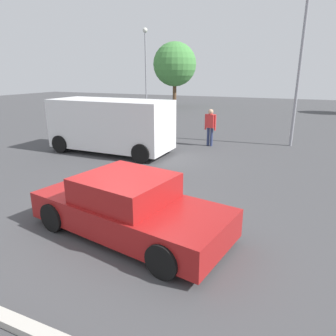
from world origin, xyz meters
name	(u,v)px	position (x,y,z in m)	size (l,w,h in m)	color
ground_plane	(128,225)	(0.00, 0.00, 0.00)	(80.00, 80.00, 0.00)	#424244
sedan_foreground	(129,207)	(0.22, -0.26, 0.59)	(4.57, 2.54, 1.28)	maroon
van_white	(111,124)	(-4.14, 5.58, 1.22)	(5.20, 2.25, 2.26)	white
pedestrian	(210,124)	(-0.57, 8.48, 1.04)	(0.56, 0.30, 1.73)	navy
parking_curb	(8,320)	(0.00, -3.16, 0.06)	(8.21, 0.20, 0.12)	#B7B2A8
light_post_near	(303,40)	(2.96, 10.06, 4.71)	(0.44, 0.44, 7.03)	gray
light_post_mid	(146,56)	(-10.88, 21.65, 4.87)	(0.44, 0.44, 7.31)	gray
tree_back_left	(175,64)	(-9.04, 24.38, 4.16)	(4.30, 4.30, 6.32)	brown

